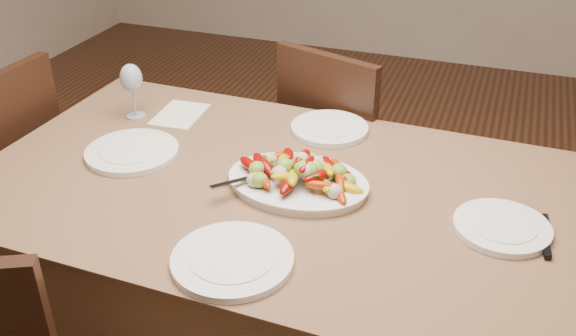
# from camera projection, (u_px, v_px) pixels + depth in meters

# --- Properties ---
(floor) EXTENTS (6.00, 6.00, 0.00)m
(floor) POSITION_uv_depth(u_px,v_px,m) (249.00, 316.00, 2.45)
(floor) COLOR #3F2213
(floor) RESTS_ON ground
(dining_table) EXTENTS (1.86, 1.08, 0.76)m
(dining_table) POSITION_uv_depth(u_px,v_px,m) (288.00, 289.00, 2.02)
(dining_table) COLOR brown
(dining_table) RESTS_ON ground
(chair_far) EXTENTS (0.53, 0.53, 0.95)m
(chair_far) POSITION_uv_depth(u_px,v_px,m) (351.00, 153.00, 2.59)
(chair_far) COLOR black
(chair_far) RESTS_ON ground
(serving_platter) EXTENTS (0.40, 0.30, 0.02)m
(serving_platter) POSITION_uv_depth(u_px,v_px,m) (298.00, 184.00, 1.82)
(serving_platter) COLOR white
(serving_platter) RESTS_ON dining_table
(roasted_vegetables) EXTENTS (0.33, 0.23, 0.09)m
(roasted_vegetables) POSITION_uv_depth(u_px,v_px,m) (298.00, 167.00, 1.79)
(roasted_vegetables) COLOR #6B0502
(roasted_vegetables) RESTS_ON serving_platter
(serving_spoon) EXTENTS (0.26, 0.21, 0.03)m
(serving_spoon) POSITION_uv_depth(u_px,v_px,m) (271.00, 175.00, 1.79)
(serving_spoon) COLOR #9EA0A8
(serving_spoon) RESTS_ON serving_platter
(plate_left) EXTENTS (0.29, 0.29, 0.02)m
(plate_left) POSITION_uv_depth(u_px,v_px,m) (132.00, 152.00, 1.99)
(plate_left) COLOR white
(plate_left) RESTS_ON dining_table
(plate_right) EXTENTS (0.25, 0.25, 0.02)m
(plate_right) POSITION_uv_depth(u_px,v_px,m) (502.00, 227.00, 1.64)
(plate_right) COLOR white
(plate_right) RESTS_ON dining_table
(plate_far) EXTENTS (0.26, 0.26, 0.02)m
(plate_far) POSITION_uv_depth(u_px,v_px,m) (329.00, 129.00, 2.13)
(plate_far) COLOR white
(plate_far) RESTS_ON dining_table
(plate_near) EXTENTS (0.30, 0.30, 0.02)m
(plate_near) POSITION_uv_depth(u_px,v_px,m) (232.00, 260.00, 1.53)
(plate_near) COLOR white
(plate_near) RESTS_ON dining_table
(wine_glass) EXTENTS (0.08, 0.08, 0.20)m
(wine_glass) POSITION_uv_depth(u_px,v_px,m) (133.00, 89.00, 2.18)
(wine_glass) COLOR #8C99A5
(wine_glass) RESTS_ON dining_table
(menu_card) EXTENTS (0.16, 0.22, 0.00)m
(menu_card) POSITION_uv_depth(u_px,v_px,m) (180.00, 114.00, 2.24)
(menu_card) COLOR silver
(menu_card) RESTS_ON dining_table
(table_knife) EXTENTS (0.04, 0.20, 0.01)m
(table_knife) POSITION_uv_depth(u_px,v_px,m) (546.00, 238.00, 1.61)
(table_knife) COLOR #9EA0A8
(table_knife) RESTS_ON dining_table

